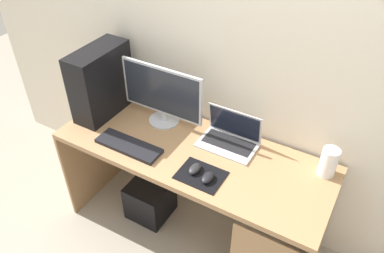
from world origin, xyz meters
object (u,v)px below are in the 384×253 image
Objects in this scene: monitor at (162,95)px; mouse_left at (195,169)px; pc_tower at (101,82)px; speaker at (329,162)px; keyboard at (129,146)px; subwoofer at (150,199)px; laptop at (230,137)px; mouse_right at (208,178)px.

mouse_left is (0.41, -0.30, -0.19)m from monitor.
pc_tower is 4.83× the size of mouse_left.
speaker is 0.73m from mouse_left.
keyboard reaches higher than subwoofer.
speaker is 1.83× the size of mouse_left.
mouse_left reaches higher than subwoofer.
laptop is at bearing 7.72° from pc_tower.
pc_tower reaches higher than laptop.
mouse_right reaches higher than subwoofer.
monitor reaches higher than speaker.
laptop is 0.86m from subwoofer.
speaker reaches higher than mouse_right.
monitor is 0.85m from subwoofer.
mouse_right is (-0.55, -0.38, -0.07)m from speaker.
mouse_left is at bearing -36.39° from monitor.
mouse_right reaches higher than keyboard.
monitor reaches higher than laptop.
speaker is (0.58, 0.03, 0.04)m from laptop.
mouse_right is at bearing -14.14° from pc_tower.
monitor is at bearing 77.02° from subwoofer.
laptop reaches higher than keyboard.
laptop is 0.33m from mouse_left.
pc_tower reaches higher than mouse_left.
mouse_left is 1.00× the size of mouse_right.
monitor is at bearing -177.36° from speaker.
pc_tower is at bearing 165.93° from mouse_left.
pc_tower is 0.93m from subwoofer.
monitor reaches higher than mouse_right.
laptop is at bearing 2.59° from monitor.
keyboard is 0.55m from mouse_right.
speaker is (1.46, 0.15, -0.14)m from pc_tower.
pc_tower reaches higher than subwoofer.
pc_tower is at bearing -172.28° from laptop.
pc_tower is at bearing 168.96° from subwoofer.
keyboard is (-0.51, -0.35, -0.03)m from laptop.
laptop is 0.62m from keyboard.
speaker is at bearing 2.68° from laptop.
mouse_left is at bearing -100.41° from laptop.
subwoofer is (-1.09, -0.22, -0.71)m from speaker.
speaker reaches higher than mouse_left.
pc_tower reaches higher than keyboard.
mouse_right is (0.92, -0.23, -0.21)m from pc_tower.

